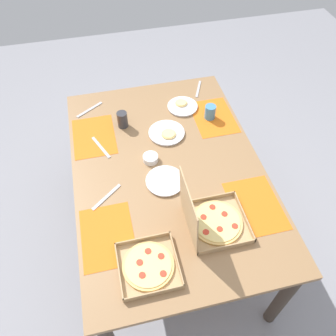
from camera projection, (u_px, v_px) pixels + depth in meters
The scene contains 18 objects.
ground_plane at pixel (168, 232), 2.56m from camera, with size 6.00×6.00×0.00m, color gray.
dining_table at pixel (168, 178), 2.06m from camera, with size 1.60×1.09×0.75m.
placemat_near_left at pixel (256, 205), 1.82m from camera, with size 0.36×0.26×0.00m, color orange.
placemat_near_right at pixel (213, 117), 2.27m from camera, with size 0.36×0.26×0.00m, color orange.
placemat_far_left at pixel (107, 236), 1.70m from camera, with size 0.36×0.26×0.00m, color orange.
placemat_far_right at pixel (94, 136), 2.15m from camera, with size 0.36×0.26×0.00m, color orange.
pizza_box_corner_left at pixel (211, 220), 1.70m from camera, with size 0.30×0.32×0.33m.
pizza_box_edge_far at pixel (148, 266), 1.59m from camera, with size 0.28×0.28×0.04m.
plate_near_right at pixel (167, 133), 2.16m from camera, with size 0.23×0.23×0.03m.
plate_far_left at pixel (182, 106), 2.32m from camera, with size 0.21×0.21×0.03m.
plate_near_left at pixel (165, 181), 1.91m from camera, with size 0.22×0.22×0.02m.
cup_clear_left at pixel (210, 112), 2.23m from camera, with size 0.07×0.07×0.10m, color teal.
cup_clear_right at pixel (122, 120), 2.17m from camera, with size 0.07×0.07×0.11m, color #333338.
condiment_bowl at pixel (151, 158), 2.01m from camera, with size 0.09×0.09×0.04m, color white.
fork_by_far_left at pixel (198, 89), 2.46m from camera, with size 0.19×0.02×0.01m, color #B7B7BC.
knife_by_far_right at pixel (107, 197), 1.85m from camera, with size 0.21×0.02×0.01m, color #B7B7BC.
knife_by_near_right at pixel (101, 147), 2.09m from camera, with size 0.21×0.02×0.01m, color #B7B7BC.
knife_by_near_left at pixel (90, 110), 2.31m from camera, with size 0.21×0.02×0.01m, color #B7B7BC.
Camera 1 is at (-1.24, 0.29, 2.28)m, focal length 36.41 mm.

